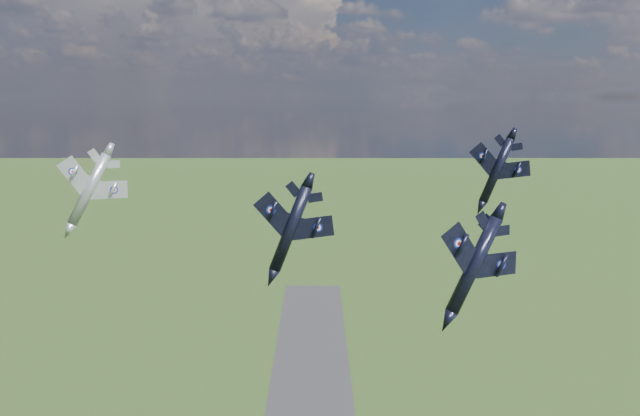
{
  "coord_description": "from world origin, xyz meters",
  "views": [
    {
      "loc": [
        2.16,
        -61.6,
        96.67
      ],
      "look_at": [
        2.56,
        14.87,
        83.03
      ],
      "focal_mm": 35.0,
      "sensor_mm": 36.0,
      "label": 1
    }
  ],
  "objects_px": {
    "jet_right_navy": "(474,265)",
    "jet_lead_navy": "(291,228)",
    "jet_left_silver": "(89,189)",
    "jet_high_navy": "(497,170)"
  },
  "relations": [
    {
      "from": "jet_lead_navy",
      "to": "jet_right_navy",
      "type": "xyz_separation_m",
      "value": [
        17.54,
        -26.22,
        2.21
      ]
    },
    {
      "from": "jet_high_navy",
      "to": "jet_left_silver",
      "type": "distance_m",
      "value": 57.51
    },
    {
      "from": "jet_left_silver",
      "to": "jet_lead_navy",
      "type": "bearing_deg",
      "value": -38.72
    },
    {
      "from": "jet_high_navy",
      "to": "jet_left_silver",
      "type": "xyz_separation_m",
      "value": [
        -56.93,
        7.32,
        -3.55
      ]
    },
    {
      "from": "jet_lead_navy",
      "to": "jet_high_navy",
      "type": "distance_m",
      "value": 28.45
    },
    {
      "from": "jet_lead_navy",
      "to": "jet_high_navy",
      "type": "height_order",
      "value": "jet_high_navy"
    },
    {
      "from": "jet_high_navy",
      "to": "jet_lead_navy",
      "type": "bearing_deg",
      "value": -168.6
    },
    {
      "from": "jet_right_navy",
      "to": "jet_lead_navy",
      "type": "bearing_deg",
      "value": 104.56
    },
    {
      "from": "jet_right_navy",
      "to": "jet_left_silver",
      "type": "xyz_separation_m",
      "value": [
        -47.09,
        35.6,
        1.67
      ]
    },
    {
      "from": "jet_lead_navy",
      "to": "jet_high_navy",
      "type": "bearing_deg",
      "value": 1.74
    }
  ]
}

